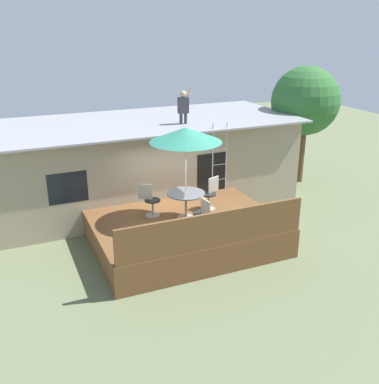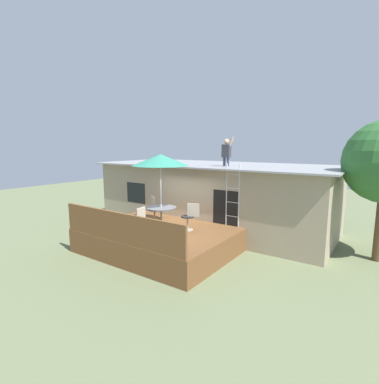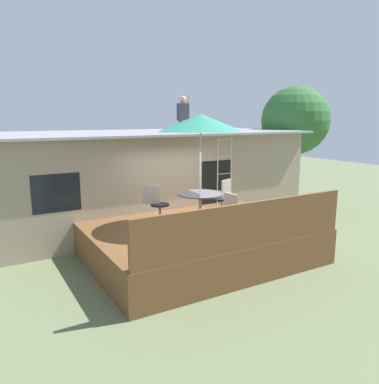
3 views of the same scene
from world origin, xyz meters
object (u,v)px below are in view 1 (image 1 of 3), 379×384
Objects in this scene: patio_table at (186,198)px; backyard_tree at (305,102)px; person_figure at (184,105)px; patio_chair_left at (150,200)px; patio_umbrella at (186,135)px; patio_chair_right at (210,193)px; patio_chair_near at (203,215)px; step_ladder at (219,157)px.

backyard_tree reaches higher than patio_table.
person_figure is 1.21× the size of patio_chair_left.
patio_umbrella is 7.01m from backyard_tree.
backyard_tree reaches higher than patio_chair_right.
person_figure is 5.19m from backyard_tree.
patio_chair_left is at bearing 145.81° from patio_table.
patio_table is 1.13× the size of patio_chair_right.
backyard_tree reaches higher than patio_umbrella.
patio_umbrella is 2.89m from person_figure.
backyard_tree is at bearing 27.43° from patio_table.
patio_chair_near is (0.91, -1.51, 0.00)m from patio_chair_left.
step_ladder is at bearing -160.30° from backyard_tree.
patio_umbrella is 2.11m from patio_chair_near.
patio_table is 0.24× the size of backyard_tree.
patio_chair_right is 1.56m from patio_chair_near.
patio_chair_right is at bearing -93.47° from person_figure.
person_figure is at bearing 128.49° from step_ladder.
step_ladder is at bearing -38.82° from patio_chair_near.
person_figure is at bearing 81.96° from patio_chair_left.
patio_chair_right is 0.21× the size of backyard_tree.
person_figure is (1.06, 2.67, 0.29)m from patio_umbrella.
patio_chair_right is (0.92, 0.37, -1.89)m from patio_umbrella.
step_ladder is 4.79m from backyard_tree.
patio_chair_right is at bearing -151.67° from backyard_tree.
person_figure reaches higher than patio_chair_near.
patio_chair_left and patio_chair_near have the same top height.
backyard_tree is (5.30, 2.85, 1.86)m from patio_chair_right.
patio_chair_near is (0.07, -0.93, -1.89)m from patio_umbrella.
patio_umbrella is at bearing -152.57° from backyard_tree.
step_ladder is 2.00m from person_figure.
patio_table is 1.00m from patio_chair_right.
backyard_tree is at bearing -60.14° from patio_chair_near.
backyard_tree is at bearing -173.64° from patio_chair_right.
backyard_tree is (6.22, 3.23, -0.03)m from patio_umbrella.
patio_chair_left is at bearing -157.96° from step_ladder.
patio_umbrella reaches higher than patio_table.
patio_umbrella is 1.15× the size of step_ladder.
patio_chair_near reaches higher than patio_table.
patio_chair_near is at bearing -85.78° from patio_table.
step_ladder is 1.72m from patio_chair_right.
backyard_tree is (7.06, 2.66, 1.86)m from patio_chair_left.
patio_chair_near is (0.07, -0.93, -0.13)m from patio_table.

